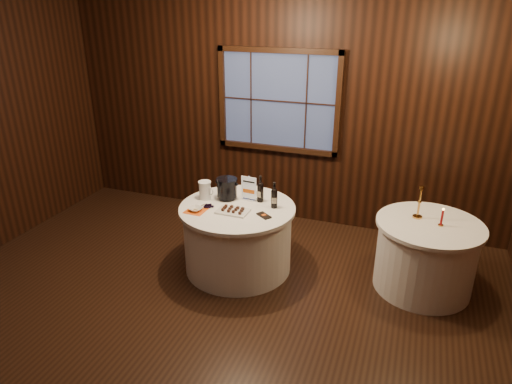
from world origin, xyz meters
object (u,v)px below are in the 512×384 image
at_px(chocolate_plate, 233,210).
at_px(brass_candlestick, 419,206).
at_px(port_bottle_left, 260,191).
at_px(port_bottle_right, 274,197).
at_px(main_table, 238,237).
at_px(sign_stand, 249,192).
at_px(chocolate_box, 264,216).
at_px(grape_bunch, 208,206).
at_px(red_candle, 442,219).
at_px(glass_pitcher, 205,190).
at_px(side_table, 425,256).
at_px(cracker_bowl, 196,209).
at_px(ice_bucket, 227,188).

distance_m(chocolate_plate, brass_candlestick, 1.94).
xyz_separation_m(port_bottle_left, port_bottle_right, (0.19, -0.10, -0.01)).
bearing_deg(main_table, port_bottle_left, 49.26).
distance_m(sign_stand, chocolate_box, 0.46).
distance_m(chocolate_box, grape_bunch, 0.64).
bearing_deg(chocolate_plate, red_candle, 11.29).
xyz_separation_m(sign_stand, brass_candlestick, (1.81, 0.17, 0.03)).
distance_m(port_bottle_right, glass_pitcher, 0.81).
relative_size(sign_stand, chocolate_box, 1.74).
bearing_deg(side_table, chocolate_box, -165.58).
bearing_deg(port_bottle_right, red_candle, -12.16).
relative_size(main_table, sign_stand, 4.37).
bearing_deg(cracker_bowl, red_candle, 11.94).
bearing_deg(sign_stand, grape_bunch, -129.87).
bearing_deg(red_candle, side_table, 163.93).
distance_m(ice_bucket, glass_pitcher, 0.25).
bearing_deg(chocolate_box, sign_stand, 167.01).
xyz_separation_m(chocolate_plate, chocolate_box, (0.34, 0.02, -0.01)).
bearing_deg(sign_stand, ice_bucket, -164.01).
xyz_separation_m(chocolate_box, cracker_bowl, (-0.73, -0.13, 0.01)).
distance_m(main_table, port_bottle_left, 0.59).
height_order(chocolate_plate, red_candle, red_candle).
relative_size(ice_bucket, chocolate_box, 1.45).
height_order(ice_bucket, red_candle, ice_bucket).
relative_size(ice_bucket, grape_bunch, 1.35).
bearing_deg(grape_bunch, glass_pitcher, 121.79).
bearing_deg(cracker_bowl, brass_candlestick, 15.87).
relative_size(cracker_bowl, brass_candlestick, 0.41).
height_order(ice_bucket, glass_pitcher, ice_bucket).
bearing_deg(main_table, side_table, 8.53).
bearing_deg(port_bottle_right, cracker_bowl, -171.34).
xyz_separation_m(grape_bunch, red_candle, (2.38, 0.41, 0.06)).
xyz_separation_m(sign_stand, cracker_bowl, (-0.44, -0.46, -0.08)).
distance_m(main_table, chocolate_plate, 0.43).
relative_size(side_table, port_bottle_right, 3.69).
distance_m(grape_bunch, cracker_bowl, 0.14).
height_order(chocolate_plate, cracker_bowl, chocolate_plate).
xyz_separation_m(chocolate_box, grape_bunch, (-0.64, -0.02, 0.01)).
relative_size(main_table, red_candle, 6.56).
bearing_deg(glass_pitcher, sign_stand, 28.61).
bearing_deg(glass_pitcher, chocolate_box, -1.34).
relative_size(ice_bucket, glass_pitcher, 1.17).
relative_size(chocolate_plate, grape_bunch, 1.89).
relative_size(port_bottle_left, brass_candlestick, 0.87).
distance_m(glass_pitcher, brass_candlestick, 2.31).
bearing_deg(ice_bucket, cracker_bowl, -114.73).
bearing_deg(brass_candlestick, chocolate_box, -161.32).
bearing_deg(port_bottle_left, sign_stand, -164.59).
distance_m(port_bottle_left, grape_bunch, 0.61).
bearing_deg(port_bottle_right, glass_pitcher, 165.38).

